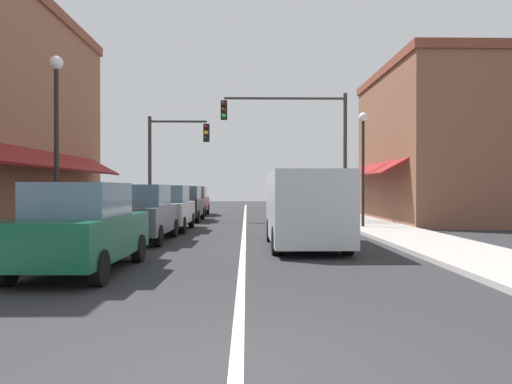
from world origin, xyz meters
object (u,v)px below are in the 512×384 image
at_px(parked_car_far_left, 184,204).
at_px(van_in_lane, 305,207).
at_px(street_lamp_left_near, 56,121).
at_px(parked_car_nearest_left, 81,228).
at_px(street_lamp_right_mid, 363,150).
at_px(traffic_signal_mast_arm, 303,133).
at_px(parked_car_second_left, 141,213).
at_px(parked_car_distant_left, 193,201).
at_px(traffic_signal_left_corner, 170,152).
at_px(parked_car_third_left, 167,208).

distance_m(parked_car_far_left, van_in_lane, 12.13).
bearing_deg(street_lamp_left_near, parked_car_nearest_left, -62.18).
height_order(parked_car_far_left, street_lamp_left_near, street_lamp_left_near).
xyz_separation_m(parked_car_far_left, street_lamp_right_mid, (7.87, -5.13, 2.31)).
height_order(traffic_signal_mast_arm, street_lamp_right_mid, traffic_signal_mast_arm).
height_order(parked_car_second_left, parked_car_distant_left, same).
height_order(parked_car_far_left, van_in_lane, van_in_lane).
relative_size(street_lamp_left_near, street_lamp_right_mid, 1.09).
xyz_separation_m(traffic_signal_mast_arm, traffic_signal_left_corner, (-6.53, 1.55, -0.76)).
bearing_deg(parked_car_third_left, street_lamp_right_mid, 3.57).
relative_size(parked_car_distant_left, street_lamp_left_near, 0.80).
relative_size(parked_car_distant_left, street_lamp_right_mid, 0.87).
relative_size(parked_car_third_left, parked_car_distant_left, 1.00).
height_order(traffic_signal_mast_arm, traffic_signal_left_corner, traffic_signal_mast_arm).
height_order(parked_car_nearest_left, street_lamp_right_mid, street_lamp_right_mid).
bearing_deg(parked_car_distant_left, parked_car_third_left, -89.75).
relative_size(parked_car_third_left, street_lamp_right_mid, 0.87).
height_order(parked_car_nearest_left, parked_car_third_left, same).
bearing_deg(parked_car_far_left, parked_car_third_left, -89.34).
distance_m(parked_car_third_left, van_in_lane, 7.34).
height_order(parked_car_far_left, street_lamp_right_mid, street_lamp_right_mid).
relative_size(parked_car_far_left, traffic_signal_left_corner, 0.78).
bearing_deg(parked_car_distant_left, traffic_signal_left_corner, -96.56).
bearing_deg(parked_car_far_left, traffic_signal_mast_arm, -14.90).
bearing_deg(parked_car_third_left, traffic_signal_left_corner, 97.88).
relative_size(parked_car_second_left, van_in_lane, 0.80).
xyz_separation_m(parked_car_nearest_left, traffic_signal_mast_arm, (5.94, 13.60, 3.38)).
bearing_deg(parked_car_second_left, parked_car_nearest_left, -88.86).
bearing_deg(van_in_lane, traffic_signal_left_corner, 116.33).
bearing_deg(van_in_lane, parked_car_distant_left, 106.67).
bearing_deg(van_in_lane, street_lamp_right_mid, 62.97).
bearing_deg(parked_car_nearest_left, traffic_signal_left_corner, 93.70).
height_order(parked_car_distant_left, van_in_lane, van_in_lane).
height_order(parked_car_third_left, street_lamp_left_near, street_lamp_left_near).
bearing_deg(street_lamp_left_near, traffic_signal_left_corner, 84.41).
relative_size(parked_car_third_left, parked_car_far_left, 1.00).
bearing_deg(van_in_lane, parked_car_nearest_left, -140.32).
height_order(parked_car_third_left, street_lamp_right_mid, street_lamp_right_mid).
height_order(parked_car_far_left, parked_car_distant_left, same).
bearing_deg(traffic_signal_left_corner, street_lamp_left_near, -95.59).
bearing_deg(parked_car_far_left, traffic_signal_left_corner, -176.47).
distance_m(parked_car_far_left, parked_car_distant_left, 5.35).
xyz_separation_m(van_in_lane, traffic_signal_left_corner, (-5.48, 11.11, 2.35)).
distance_m(parked_car_far_left, traffic_signal_left_corner, 2.71).
bearing_deg(parked_car_third_left, parked_car_nearest_left, -90.34).
bearing_deg(parked_car_nearest_left, parked_car_distant_left, 91.54).
xyz_separation_m(parked_car_distant_left, traffic_signal_left_corner, (-0.56, -5.38, 2.62)).
distance_m(parked_car_third_left, street_lamp_right_mid, 8.18).
bearing_deg(parked_car_distant_left, parked_car_nearest_left, -90.50).
distance_m(van_in_lane, street_lamp_right_mid, 7.06).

